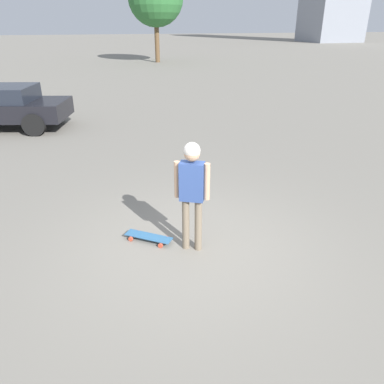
{
  "coord_description": "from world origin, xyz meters",
  "views": [
    {
      "loc": [
        -1.39,
        -4.9,
        3.33
      ],
      "look_at": [
        0.0,
        0.0,
        0.99
      ],
      "focal_mm": 35.0,
      "sensor_mm": 36.0,
      "label": 1
    }
  ],
  "objects": [
    {
      "name": "car_parked_near",
      "position": [
        -4.0,
        8.82,
        0.75
      ],
      "size": [
        4.45,
        2.85,
        1.41
      ],
      "rotation": [
        0.0,
        0.0,
        2.88
      ],
      "color": "black",
      "rests_on": "ground_plane"
    },
    {
      "name": "person",
      "position": [
        0.0,
        0.0,
        1.13
      ],
      "size": [
        0.49,
        0.34,
        1.77
      ],
      "rotation": [
        0.0,
        0.0,
        -0.47
      ],
      "color": "#7A6B56",
      "rests_on": "ground_plane"
    },
    {
      "name": "ground_plane",
      "position": [
        0.0,
        0.0,
        0.0
      ],
      "size": [
        220.0,
        220.0,
        0.0
      ],
      "primitive_type": "plane",
      "color": "gray"
    },
    {
      "name": "skateboard",
      "position": [
        -0.63,
        0.41,
        0.07
      ],
      "size": [
        0.77,
        0.65,
        0.09
      ],
      "rotation": [
        0.0,
        0.0,
        2.49
      ],
      "color": "#336693",
      "rests_on": "ground_plane"
    }
  ]
}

